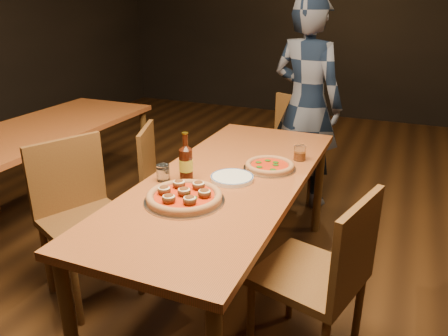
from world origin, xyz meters
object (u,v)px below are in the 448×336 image
at_px(table_left, 36,138).
at_px(chair_end, 280,152).
at_px(table_main, 228,189).
at_px(amber_glass, 300,153).
at_px(beer_bottle, 186,164).
at_px(pizza_meatball, 184,196).
at_px(chair_main_e, 309,274).
at_px(chair_main_sw, 176,183).
at_px(chair_main_nw, 88,222).
at_px(pizza_margherita, 270,166).
at_px(plate_stack, 232,178).
at_px(diner, 306,104).
at_px(water_glass, 163,173).

xyz_separation_m(table_left, chair_end, (1.64, 0.98, -0.20)).
bearing_deg(table_main, amber_glass, 54.38).
bearing_deg(beer_bottle, pizza_meatball, -64.51).
xyz_separation_m(chair_main_e, amber_glass, (-0.25, 0.74, 0.32)).
bearing_deg(table_left, beer_bottle, -15.83).
bearing_deg(pizza_meatball, amber_glass, 64.54).
relative_size(chair_main_sw, chair_main_e, 0.94).
bearing_deg(chair_main_e, chair_main_nw, -74.43).
bearing_deg(amber_glass, beer_bottle, -131.69).
relative_size(pizza_margherita, beer_bottle, 1.16).
bearing_deg(chair_main_nw, pizza_meatball, -68.48).
relative_size(plate_stack, beer_bottle, 0.90).
distance_m(table_left, diner, 2.14).
distance_m(beer_bottle, diner, 1.60).
bearing_deg(table_main, chair_main_nw, -155.03).
relative_size(pizza_meatball, water_glass, 4.43).
distance_m(chair_main_e, diner, 1.86).
height_order(chair_end, water_glass, chair_end).
height_order(table_left, chair_main_sw, chair_main_sw).
xyz_separation_m(table_main, pizza_margherita, (0.18, 0.20, 0.09)).
xyz_separation_m(pizza_margherita, diner, (-0.08, 1.24, 0.09)).
xyz_separation_m(pizza_meatball, beer_bottle, (-0.11, 0.24, 0.07)).
bearing_deg(table_main, pizza_margherita, 48.84).
bearing_deg(pizza_meatball, table_left, 157.70).
relative_size(chair_end, diner, 0.55).
distance_m(chair_main_nw, pizza_meatball, 0.71).
height_order(pizza_meatball, diner, diner).
bearing_deg(chair_main_e, table_left, -90.43).
bearing_deg(beer_bottle, chair_main_sw, 124.80).
bearing_deg(diner, pizza_meatball, 103.79).
height_order(table_main, diner, diner).
distance_m(chair_end, beer_bottle, 1.46).
relative_size(chair_main_e, beer_bottle, 3.63).
bearing_deg(chair_main_sw, chair_end, -51.17).
distance_m(chair_main_nw, chair_end, 1.75).
relative_size(chair_main_e, diner, 0.55).
bearing_deg(table_left, pizza_margherita, -2.94).
bearing_deg(chair_main_e, diner, -150.65).
height_order(pizza_margherita, beer_bottle, beer_bottle).
xyz_separation_m(chair_main_sw, pizza_margherita, (0.75, -0.22, 0.32)).
bearing_deg(pizza_margherita, chair_main_nw, -149.04).
bearing_deg(chair_main_nw, table_main, -40.71).
bearing_deg(table_main, pizza_meatball, -101.42).
bearing_deg(diner, beer_bottle, 98.92).
relative_size(chair_main_e, amber_glass, 10.41).
height_order(beer_bottle, water_glass, beer_bottle).
relative_size(chair_main_nw, pizza_margherita, 3.21).
height_order(chair_main_sw, beer_bottle, beer_bottle).
bearing_deg(chair_end, plate_stack, -62.97).
bearing_deg(chair_end, pizza_margherita, -54.88).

